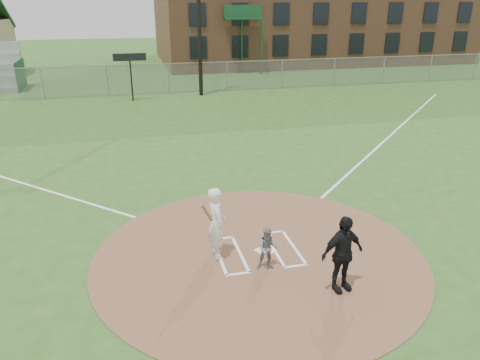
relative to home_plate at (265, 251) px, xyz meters
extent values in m
plane|color=#2B541D|center=(-0.20, -0.11, -0.03)|extent=(140.00, 140.00, 0.00)
cylinder|color=brown|center=(-0.20, -0.11, -0.02)|extent=(8.40, 8.40, 0.02)
cube|color=white|center=(0.00, 0.00, 0.00)|extent=(0.54, 0.54, 0.03)
cube|color=white|center=(8.80, 8.89, -0.03)|extent=(17.04, 17.04, 0.01)
imported|color=slate|center=(-0.17, -0.76, 0.51)|extent=(0.58, 0.49, 1.06)
imported|color=black|center=(1.14, -1.99, 0.88)|extent=(1.12, 0.63, 1.79)
cube|color=white|center=(-1.20, 0.04, -0.01)|extent=(0.08, 1.80, 0.01)
cube|color=white|center=(-0.65, 0.04, -0.01)|extent=(0.08, 1.80, 0.01)
cube|color=white|center=(-0.92, 0.94, -0.01)|extent=(0.62, 0.08, 0.01)
cube|color=white|center=(-0.92, -0.86, -0.01)|extent=(0.62, 0.08, 0.01)
cube|color=white|center=(0.80, 0.04, -0.01)|extent=(0.08, 1.80, 0.01)
cube|color=white|center=(0.25, 0.04, -0.01)|extent=(0.08, 1.80, 0.01)
cube|color=white|center=(0.52, 0.94, -0.01)|extent=(0.62, 0.08, 0.01)
cube|color=white|center=(0.52, -0.86, -0.01)|extent=(0.62, 0.08, 0.01)
imported|color=white|center=(-1.25, 0.08, 0.92)|extent=(0.48, 0.70, 1.86)
cylinder|color=olive|center=(-1.55, -0.32, 1.42)|extent=(0.39, 0.54, 0.70)
cube|color=slate|center=(-0.20, 21.89, 0.97)|extent=(56.00, 0.03, 2.00)
cube|color=gray|center=(-0.20, 21.89, 1.97)|extent=(56.00, 0.06, 0.06)
cube|color=gray|center=(-0.20, 21.89, 0.97)|extent=(56.08, 0.08, 2.00)
cube|color=#194728|center=(-10.20, 26.09, 0.97)|extent=(0.08, 3.20, 2.00)
cube|color=#194728|center=(6.80, 29.23, 4.47)|extent=(3.20, 1.00, 0.15)
cube|color=#194728|center=(6.80, 29.73, 2.22)|extent=(0.12, 0.12, 4.50)
cube|color=#194728|center=(8.30, 28.78, 2.22)|extent=(0.12, 0.12, 4.50)
cube|color=#194728|center=(6.80, 29.23, 5.02)|extent=(3.20, 0.08, 1.00)
cylinder|color=black|center=(-2.70, 20.09, 1.27)|extent=(0.10, 0.10, 2.60)
cube|color=black|center=(-2.70, 20.09, 2.67)|extent=(2.00, 0.10, 0.45)
camera|label=1|loc=(-3.16, -10.09, 6.11)|focal=35.00mm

